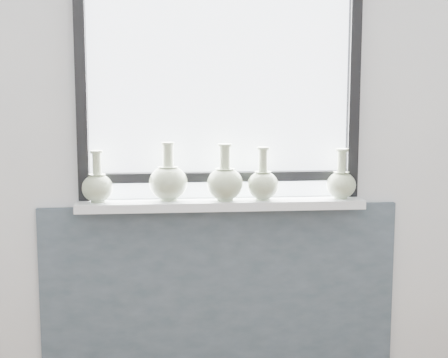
{
  "coord_description": "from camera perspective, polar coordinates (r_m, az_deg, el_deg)",
  "views": [
    {
      "loc": [
        -0.27,
        -1.39,
        1.46
      ],
      "look_at": [
        0.0,
        1.55,
        1.02
      ],
      "focal_mm": 55.0,
      "sensor_mm": 36.0,
      "label": 1
    }
  ],
  "objects": [
    {
      "name": "back_wall",
      "position": [
        3.22,
        -0.42,
        5.62
      ],
      "size": [
        3.6,
        0.02,
        2.6
      ],
      "primitive_type": "cube",
      "color": "silver",
      "rests_on": "ground"
    },
    {
      "name": "apron_panel",
      "position": [
        3.34,
        -0.36,
        -9.47
      ],
      "size": [
        1.7,
        0.03,
        0.86
      ],
      "primitive_type": "cube",
      "color": "#4E5A6B",
      "rests_on": "ground"
    },
    {
      "name": "windowsill",
      "position": [
        3.17,
        -0.26,
        -2.08
      ],
      "size": [
        1.32,
        0.18,
        0.04
      ],
      "primitive_type": "cube",
      "color": "silver",
      "rests_on": "apron_panel"
    },
    {
      "name": "window",
      "position": [
        3.18,
        -0.37,
        8.13
      ],
      "size": [
        1.3,
        0.06,
        1.05
      ],
      "color": "black",
      "rests_on": "windowsill"
    },
    {
      "name": "vase_a",
      "position": [
        3.14,
        -10.48,
        -0.56
      ],
      "size": [
        0.14,
        0.14,
        0.23
      ],
      "rotation": [
        0.0,
        0.0,
        -0.07
      ],
      "color": "#ADBD96",
      "rests_on": "windowsill"
    },
    {
      "name": "vase_b",
      "position": [
        3.15,
        -4.66,
        -0.14
      ],
      "size": [
        0.18,
        0.18,
        0.27
      ],
      "rotation": [
        0.0,
        0.0,
        -0.06
      ],
      "color": "#ADBD96",
      "rests_on": "windowsill"
    },
    {
      "name": "vase_c",
      "position": [
        3.13,
        0.08,
        -0.22
      ],
      "size": [
        0.17,
        0.17,
        0.26
      ],
      "rotation": [
        0.0,
        0.0,
        -0.02
      ],
      "color": "#ADBD96",
      "rests_on": "windowsill"
    },
    {
      "name": "vase_d",
      "position": [
        3.16,
        3.26,
        -0.33
      ],
      "size": [
        0.14,
        0.14,
        0.24
      ],
      "rotation": [
        0.0,
        0.0,
        0.11
      ],
      "color": "#ADBD96",
      "rests_on": "windowsill"
    },
    {
      "name": "vase_e",
      "position": [
        3.23,
        9.71,
        -0.3
      ],
      "size": [
        0.14,
        0.14,
        0.23
      ],
      "rotation": [
        0.0,
        0.0,
        -0.41
      ],
      "color": "#ADBD96",
      "rests_on": "windowsill"
    }
  ]
}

